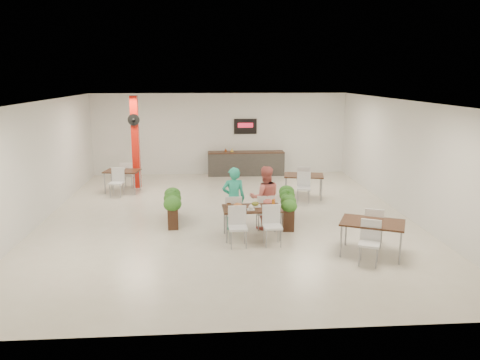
% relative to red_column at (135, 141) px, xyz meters
% --- Properties ---
extents(ground, '(12.00, 12.00, 0.00)m').
position_rel_red_column_xyz_m(ground, '(3.00, -3.79, -1.64)').
color(ground, beige).
rests_on(ground, ground).
extents(room_shell, '(10.10, 12.10, 3.22)m').
position_rel_red_column_xyz_m(room_shell, '(3.00, -3.79, 0.36)').
color(room_shell, white).
rests_on(room_shell, ground).
extents(red_column, '(0.40, 0.41, 3.20)m').
position_rel_red_column_xyz_m(red_column, '(0.00, 0.00, 0.00)').
color(red_column, red).
rests_on(red_column, ground).
extents(service_counter, '(3.00, 0.64, 2.20)m').
position_rel_red_column_xyz_m(service_counter, '(4.00, 1.86, -1.15)').
color(service_counter, '#312E2C').
rests_on(service_counter, ground).
extents(main_table, '(1.43, 1.66, 0.92)m').
position_rel_red_column_xyz_m(main_table, '(3.51, -5.50, -1.01)').
color(main_table, black).
rests_on(main_table, ground).
extents(diner_man, '(0.61, 0.41, 1.62)m').
position_rel_red_column_xyz_m(diner_man, '(3.12, -4.85, -0.83)').
color(diner_man, '#28B08F').
rests_on(diner_man, ground).
extents(diner_woman, '(0.82, 0.65, 1.64)m').
position_rel_red_column_xyz_m(diner_woman, '(3.92, -4.85, -0.82)').
color(diner_woman, '#E46E65').
rests_on(diner_woman, ground).
extents(planter_left, '(0.49, 1.70, 0.88)m').
position_rel_red_column_xyz_m(planter_left, '(1.51, -4.04, -1.16)').
color(planter_left, black).
rests_on(planter_left, ground).
extents(planter_right, '(0.56, 1.73, 0.90)m').
position_rel_red_column_xyz_m(planter_right, '(4.59, -4.38, -1.16)').
color(planter_right, black).
rests_on(planter_right, ground).
extents(side_table_a, '(1.23, 1.67, 0.92)m').
position_rel_red_column_xyz_m(side_table_a, '(-0.39, -0.64, -1.02)').
color(side_table_a, black).
rests_on(side_table_a, ground).
extents(side_table_b, '(1.38, 1.67, 0.92)m').
position_rel_red_column_xyz_m(side_table_b, '(5.55, -1.80, -1.01)').
color(side_table_b, black).
rests_on(side_table_b, ground).
extents(side_table_c, '(1.58, 1.65, 0.92)m').
position_rel_red_column_xyz_m(side_table_c, '(6.03, -6.81, -1.01)').
color(side_table_c, black).
rests_on(side_table_c, ground).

